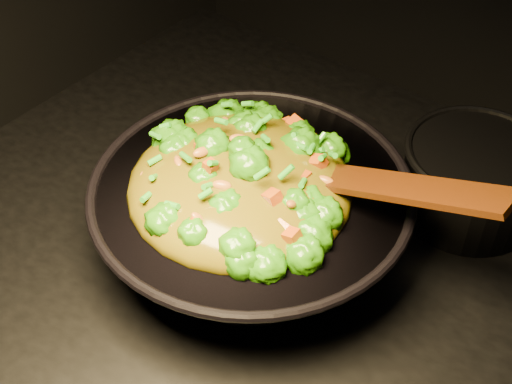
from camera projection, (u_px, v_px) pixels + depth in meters
The scene contains 4 objects.
wok at pixel (251, 219), 0.97m from camera, with size 0.41×0.41×0.12m, color black, non-canonical shape.
stir_fry at pixel (240, 160), 0.89m from camera, with size 0.29×0.29×0.10m, color #2D7E09, non-canonical shape.
spatula at pixel (379, 184), 0.85m from camera, with size 0.33×0.05×0.01m, color #391004.
back_pot at pixel (473, 180), 1.02m from camera, with size 0.20×0.20×0.11m, color black.
Camera 1 is at (0.33, -0.55, 1.65)m, focal length 50.00 mm.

